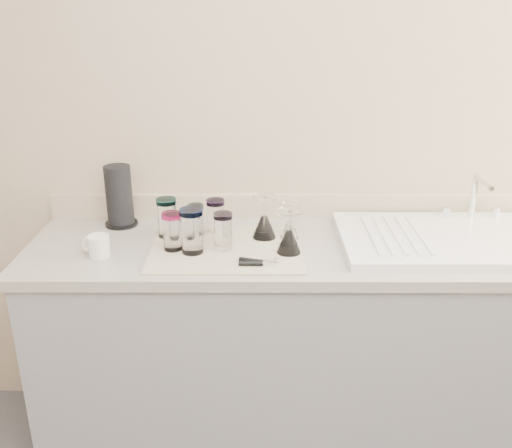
{
  "coord_description": "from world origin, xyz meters",
  "views": [
    {
      "loc": [
        -0.17,
        -0.76,
        1.75
      ],
      "look_at": [
        -0.18,
        1.15,
        1.0
      ],
      "focal_mm": 40.0,
      "sensor_mm": 36.0,
      "label": 1
    }
  ],
  "objects_px": {
    "tumbler_magenta": "(172,231)",
    "white_mug": "(98,246)",
    "goblet_front_right": "(289,238)",
    "sink_unit": "(451,239)",
    "goblet_back_left": "(264,224)",
    "goblet_back_right": "(290,226)",
    "tumbler_purple": "(216,217)",
    "tumbler_lavender": "(223,231)",
    "can_opener": "(259,263)",
    "tumbler_cyan": "(196,220)",
    "tumbler_blue": "(192,231)",
    "tumbler_teal": "(167,217)",
    "paper_towel_roll": "(119,197)"
  },
  "relations": [
    {
      "from": "tumbler_magenta",
      "to": "white_mug",
      "type": "xyz_separation_m",
      "value": [
        -0.26,
        -0.04,
        -0.04
      ]
    },
    {
      "from": "tumbler_magenta",
      "to": "goblet_front_right",
      "type": "xyz_separation_m",
      "value": [
        0.42,
        -0.03,
        -0.02
      ]
    },
    {
      "from": "sink_unit",
      "to": "goblet_front_right",
      "type": "height_order",
      "value": "sink_unit"
    },
    {
      "from": "goblet_front_right",
      "to": "goblet_back_left",
      "type": "bearing_deg",
      "value": 121.66
    },
    {
      "from": "goblet_back_left",
      "to": "goblet_back_right",
      "type": "bearing_deg",
      "value": 0.76
    },
    {
      "from": "tumbler_magenta",
      "to": "goblet_back_left",
      "type": "bearing_deg",
      "value": 19.08
    },
    {
      "from": "sink_unit",
      "to": "tumbler_purple",
      "type": "bearing_deg",
      "value": 175.04
    },
    {
      "from": "tumbler_purple",
      "to": "goblet_back_left",
      "type": "height_order",
      "value": "goblet_back_left"
    },
    {
      "from": "sink_unit",
      "to": "white_mug",
      "type": "distance_m",
      "value": 1.29
    },
    {
      "from": "tumbler_lavender",
      "to": "can_opener",
      "type": "distance_m",
      "value": 0.2
    },
    {
      "from": "tumbler_lavender",
      "to": "tumbler_cyan",
      "type": "bearing_deg",
      "value": 131.26
    },
    {
      "from": "tumbler_blue",
      "to": "goblet_back_left",
      "type": "height_order",
      "value": "tumbler_blue"
    },
    {
      "from": "sink_unit",
      "to": "can_opener",
      "type": "xyz_separation_m",
      "value": [
        -0.72,
        -0.2,
        -0.0
      ]
    },
    {
      "from": "tumbler_teal",
      "to": "goblet_front_right",
      "type": "distance_m",
      "value": 0.48
    },
    {
      "from": "tumbler_purple",
      "to": "can_opener",
      "type": "relative_size",
      "value": 1.0
    },
    {
      "from": "goblet_front_right",
      "to": "white_mug",
      "type": "distance_m",
      "value": 0.68
    },
    {
      "from": "tumbler_teal",
      "to": "goblet_front_right",
      "type": "bearing_deg",
      "value": -18.24
    },
    {
      "from": "tumbler_purple",
      "to": "white_mug",
      "type": "relative_size",
      "value": 1.22
    },
    {
      "from": "tumbler_lavender",
      "to": "goblet_front_right",
      "type": "relative_size",
      "value": 0.86
    },
    {
      "from": "can_opener",
      "to": "paper_towel_roll",
      "type": "distance_m",
      "value": 0.69
    },
    {
      "from": "goblet_back_left",
      "to": "goblet_front_right",
      "type": "relative_size",
      "value": 1.03
    },
    {
      "from": "tumbler_blue",
      "to": "paper_towel_roll",
      "type": "relative_size",
      "value": 0.66
    },
    {
      "from": "sink_unit",
      "to": "white_mug",
      "type": "relative_size",
      "value": 7.19
    },
    {
      "from": "tumbler_lavender",
      "to": "goblet_back_left",
      "type": "distance_m",
      "value": 0.18
    },
    {
      "from": "tumbler_purple",
      "to": "goblet_back_right",
      "type": "relative_size",
      "value": 1.07
    },
    {
      "from": "tumbler_blue",
      "to": "white_mug",
      "type": "height_order",
      "value": "tumbler_blue"
    },
    {
      "from": "goblet_back_left",
      "to": "paper_towel_roll",
      "type": "distance_m",
      "value": 0.6
    },
    {
      "from": "tumbler_blue",
      "to": "tumbler_lavender",
      "type": "height_order",
      "value": "tumbler_blue"
    },
    {
      "from": "goblet_back_left",
      "to": "white_mug",
      "type": "relative_size",
      "value": 1.43
    },
    {
      "from": "tumbler_cyan",
      "to": "goblet_back_left",
      "type": "height_order",
      "value": "goblet_back_left"
    },
    {
      "from": "tumbler_cyan",
      "to": "can_opener",
      "type": "height_order",
      "value": "tumbler_cyan"
    },
    {
      "from": "tumbler_purple",
      "to": "tumbler_lavender",
      "type": "distance_m",
      "value": 0.14
    },
    {
      "from": "goblet_front_right",
      "to": "white_mug",
      "type": "xyz_separation_m",
      "value": [
        -0.68,
        -0.02,
        -0.02
      ]
    },
    {
      "from": "tumbler_teal",
      "to": "white_mug",
      "type": "height_order",
      "value": "tumbler_teal"
    },
    {
      "from": "tumbler_magenta",
      "to": "goblet_back_left",
      "type": "height_order",
      "value": "goblet_back_left"
    },
    {
      "from": "tumbler_purple",
      "to": "goblet_back_right",
      "type": "distance_m",
      "value": 0.29
    },
    {
      "from": "tumbler_purple",
      "to": "goblet_back_left",
      "type": "xyz_separation_m",
      "value": [
        0.19,
        -0.03,
        -0.02
      ]
    },
    {
      "from": "sink_unit",
      "to": "goblet_back_left",
      "type": "distance_m",
      "value": 0.7
    },
    {
      "from": "tumbler_cyan",
      "to": "tumbler_teal",
      "type": "bearing_deg",
      "value": -174.79
    },
    {
      "from": "tumbler_cyan",
      "to": "tumbler_magenta",
      "type": "xyz_separation_m",
      "value": [
        -0.07,
        -0.13,
        0.01
      ]
    },
    {
      "from": "sink_unit",
      "to": "tumbler_blue",
      "type": "distance_m",
      "value": 0.96
    },
    {
      "from": "can_opener",
      "to": "goblet_back_right",
      "type": "bearing_deg",
      "value": 64.66
    },
    {
      "from": "tumbler_cyan",
      "to": "tumbler_magenta",
      "type": "height_order",
      "value": "tumbler_magenta"
    },
    {
      "from": "sink_unit",
      "to": "white_mug",
      "type": "height_order",
      "value": "sink_unit"
    },
    {
      "from": "goblet_front_right",
      "to": "paper_towel_roll",
      "type": "xyz_separation_m",
      "value": [
        -0.66,
        0.29,
        0.06
      ]
    },
    {
      "from": "tumbler_cyan",
      "to": "goblet_front_right",
      "type": "bearing_deg",
      "value": -24.73
    },
    {
      "from": "goblet_back_left",
      "to": "goblet_back_right",
      "type": "height_order",
      "value": "goblet_back_left"
    },
    {
      "from": "tumbler_lavender",
      "to": "tumbler_teal",
      "type": "bearing_deg",
      "value": 151.89
    },
    {
      "from": "can_opener",
      "to": "white_mug",
      "type": "distance_m",
      "value": 0.58
    },
    {
      "from": "tumbler_magenta",
      "to": "goblet_back_right",
      "type": "distance_m",
      "value": 0.44
    }
  ]
}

